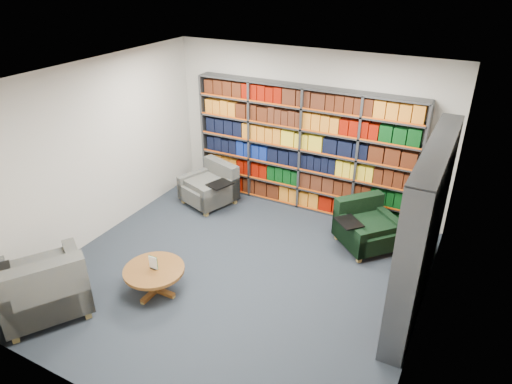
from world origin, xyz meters
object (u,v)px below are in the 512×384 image
at_px(chair_green_right, 365,227).
at_px(chair_teal_left, 212,187).
at_px(chair_teal_front, 44,290).
at_px(coffee_table, 154,273).

bearing_deg(chair_green_right, chair_teal_left, 178.63).
relative_size(chair_green_right, chair_teal_front, 0.82).
bearing_deg(chair_green_right, chair_teal_front, -132.00).
xyz_separation_m(chair_teal_front, coffee_table, (0.95, 0.98, -0.07)).
height_order(chair_teal_left, chair_teal_front, chair_teal_front).
distance_m(chair_green_right, chair_teal_front, 4.67).
height_order(chair_teal_front, coffee_table, chair_teal_front).
relative_size(chair_teal_left, chair_teal_front, 0.77).
relative_size(chair_teal_left, chair_green_right, 0.95).
bearing_deg(chair_green_right, coffee_table, -131.17).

